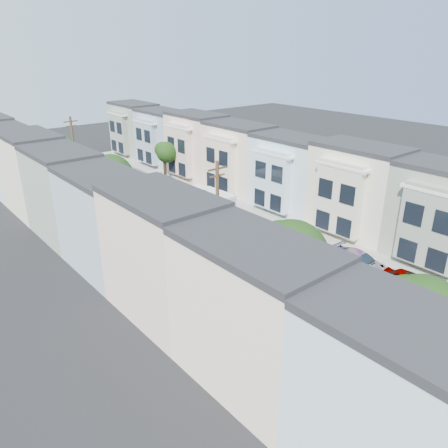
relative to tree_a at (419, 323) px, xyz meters
name	(u,v)px	position (x,y,z in m)	size (l,w,h in m)	color
ground	(292,273)	(6.30, 13.41, -5.16)	(160.00, 160.00, 0.00)	black
road_slab	(187,221)	(6.30, 28.41, -5.15)	(12.00, 70.00, 0.02)	black
curb_left	(137,235)	(0.25, 28.41, -5.09)	(0.30, 70.00, 0.15)	gray
curb_right	(230,208)	(12.35, 28.41, -5.09)	(0.30, 70.00, 0.15)	gray
sidewalk_left	(125,238)	(-1.05, 28.41, -5.09)	(2.60, 70.00, 0.15)	gray
sidewalk_right	(238,205)	(13.65, 28.41, -5.09)	(2.60, 70.00, 0.15)	gray
centerline	(187,221)	(6.30, 28.41, -5.16)	(0.12, 70.00, 0.01)	gold
townhouse_row_left	(89,250)	(-4.85, 28.41, -5.16)	(5.00, 70.00, 8.50)	silver
townhouse_row_right	(261,199)	(17.45, 28.41, -5.16)	(5.00, 70.00, 8.50)	silver
tree_a	(419,323)	(0.00, 0.00, 0.00)	(4.66, 4.66, 7.51)	black
tree_b	(290,258)	(0.00, 8.33, 0.28)	(4.70, 4.70, 7.82)	black
tree_c	(194,219)	(0.00, 18.30, -0.21)	(4.70, 4.70, 7.32)	black
tree_d	(110,178)	(0.00, 32.72, -0.11)	(4.70, 4.70, 7.42)	black
tree_e	(62,155)	(0.00, 45.73, -0.11)	(4.41, 4.41, 7.28)	black
tree_far_r	(166,153)	(13.20, 42.82, -1.36)	(2.89, 2.89, 5.30)	black
utility_pole_near	(218,228)	(0.00, 15.41, -0.01)	(1.60, 0.26, 10.00)	#42301E
utility_pole_far	(76,160)	(0.00, 41.41, -0.01)	(1.60, 0.26, 10.00)	#42301E
fedex_truck	(208,203)	(8.61, 27.60, -3.43)	(2.49, 6.46, 3.10)	silver
lead_sedan	(166,191)	(8.95, 36.62, -4.44)	(2.40, 5.21, 1.45)	black
parked_left_b	(338,335)	(1.40, 5.25, -4.41)	(1.58, 4.49, 1.50)	black
parked_left_c	(242,282)	(1.40, 14.19, -4.52)	(2.12, 4.61, 1.28)	#9E9FB6
parked_left_d	(170,239)	(1.40, 24.28, -4.42)	(2.46, 5.34, 1.48)	#530A0B
parked_right_a	(410,282)	(11.20, 5.76, -4.43)	(1.72, 4.48, 1.45)	#5A5A5C
parked_right_b	(359,261)	(11.20, 10.28, -4.43)	(2.04, 4.86, 1.46)	silver
parked_right_c	(216,202)	(11.20, 29.43, -4.46)	(1.97, 4.69, 1.41)	black
parked_right_d	(168,182)	(11.20, 39.67, -4.43)	(2.04, 4.85, 1.46)	black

